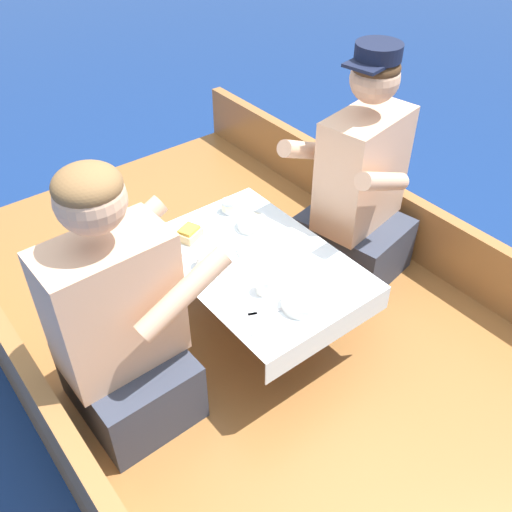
{
  "coord_description": "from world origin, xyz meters",
  "views": [
    {
      "loc": [
        -1.03,
        -1.28,
        2.03
      ],
      "look_at": [
        0.0,
        0.04,
        0.65
      ],
      "focal_mm": 40.0,
      "sensor_mm": 36.0,
      "label": 1
    }
  ],
  "objects_px": {
    "person_port": "(119,326)",
    "tin_can": "(229,206)",
    "person_starboard": "(359,191)",
    "coffee_cup_starboard": "(206,260)",
    "sandwich": "(189,233)",
    "coffee_cup_port": "(265,284)"
  },
  "relations": [
    {
      "from": "person_port",
      "to": "coffee_cup_starboard",
      "type": "bearing_deg",
      "value": 15.19
    },
    {
      "from": "person_starboard",
      "to": "coffee_cup_starboard",
      "type": "height_order",
      "value": "person_starboard"
    },
    {
      "from": "coffee_cup_port",
      "to": "tin_can",
      "type": "height_order",
      "value": "coffee_cup_port"
    },
    {
      "from": "person_starboard",
      "to": "coffee_cup_starboard",
      "type": "bearing_deg",
      "value": -14.31
    },
    {
      "from": "tin_can",
      "to": "coffee_cup_starboard",
      "type": "bearing_deg",
      "value": -139.96
    },
    {
      "from": "person_port",
      "to": "person_starboard",
      "type": "xyz_separation_m",
      "value": [
        1.18,
        0.07,
        0.01
      ]
    },
    {
      "from": "sandwich",
      "to": "coffee_cup_port",
      "type": "bearing_deg",
      "value": -83.48
    },
    {
      "from": "coffee_cup_port",
      "to": "coffee_cup_starboard",
      "type": "distance_m",
      "value": 0.26
    },
    {
      "from": "sandwich",
      "to": "tin_can",
      "type": "xyz_separation_m",
      "value": [
        0.24,
        0.06,
        -0.0
      ]
    },
    {
      "from": "person_starboard",
      "to": "coffee_cup_starboard",
      "type": "relative_size",
      "value": 10.51
    },
    {
      "from": "coffee_cup_port",
      "to": "tin_can",
      "type": "xyz_separation_m",
      "value": [
        0.19,
        0.48,
        -0.01
      ]
    },
    {
      "from": "sandwich",
      "to": "person_starboard",
      "type": "bearing_deg",
      "value": -17.5
    },
    {
      "from": "person_port",
      "to": "tin_can",
      "type": "relative_size",
      "value": 14.84
    },
    {
      "from": "person_port",
      "to": "coffee_cup_port",
      "type": "xyz_separation_m",
      "value": [
        0.51,
        -0.12,
        -0.02
      ]
    },
    {
      "from": "person_port",
      "to": "coffee_cup_starboard",
      "type": "xyz_separation_m",
      "value": [
        0.42,
        0.12,
        -0.02
      ]
    },
    {
      "from": "tin_can",
      "to": "sandwich",
      "type": "bearing_deg",
      "value": -165.64
    },
    {
      "from": "sandwich",
      "to": "tin_can",
      "type": "distance_m",
      "value": 0.25
    },
    {
      "from": "sandwich",
      "to": "coffee_cup_starboard",
      "type": "distance_m",
      "value": 0.18
    },
    {
      "from": "person_port",
      "to": "coffee_cup_port",
      "type": "bearing_deg",
      "value": -14.88
    },
    {
      "from": "coffee_cup_port",
      "to": "sandwich",
      "type": "bearing_deg",
      "value": 96.52
    },
    {
      "from": "person_port",
      "to": "tin_can",
      "type": "xyz_separation_m",
      "value": [
        0.7,
        0.36,
        -0.02
      ]
    },
    {
      "from": "person_port",
      "to": "coffee_cup_starboard",
      "type": "relative_size",
      "value": 10.05
    }
  ]
}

